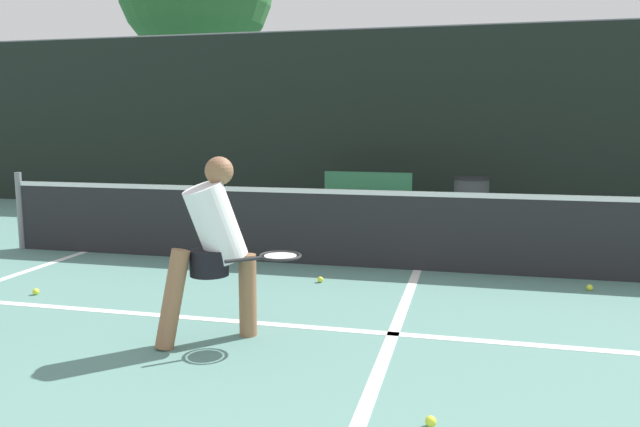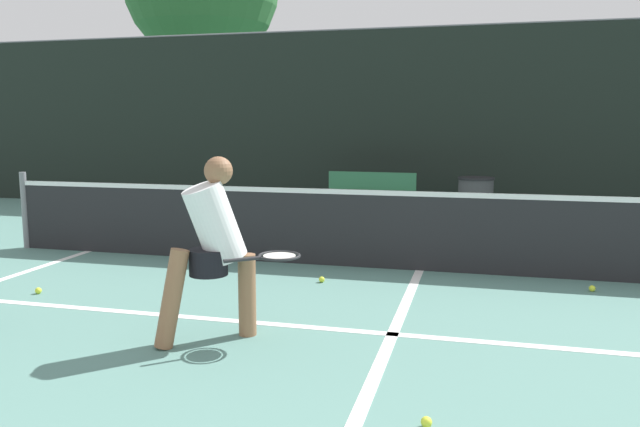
# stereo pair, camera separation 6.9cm
# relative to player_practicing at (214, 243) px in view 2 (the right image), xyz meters

# --- Properties ---
(court_service_line) EXTENTS (8.25, 0.10, 0.01)m
(court_service_line) POSITION_rel_player_practicing_xyz_m (1.37, 0.49, -0.80)
(court_service_line) COLOR white
(court_service_line) RESTS_ON ground
(court_center_mark) EXTENTS (0.10, 4.97, 0.01)m
(court_center_mark) POSITION_rel_player_practicing_xyz_m (1.37, 0.35, -0.80)
(court_center_mark) COLOR white
(court_center_mark) RESTS_ON ground
(net) EXTENTS (11.09, 0.09, 1.07)m
(net) POSITION_rel_player_practicing_xyz_m (1.37, 2.83, -0.29)
(net) COLOR slate
(net) RESTS_ON ground
(fence_back) EXTENTS (24.00, 0.06, 3.56)m
(fence_back) POSITION_rel_player_practicing_xyz_m (1.37, 7.73, 0.97)
(fence_back) COLOR black
(fence_back) RESTS_ON ground
(player_practicing) EXTENTS (1.17, 0.74, 1.49)m
(player_practicing) POSITION_rel_player_practicing_xyz_m (0.00, 0.00, 0.00)
(player_practicing) COLOR #8C6042
(player_practicing) RESTS_ON ground
(tennis_ball_scattered_1) EXTENTS (0.07, 0.07, 0.07)m
(tennis_ball_scattered_1) POSITION_rel_player_practicing_xyz_m (3.21, 2.34, -0.77)
(tennis_ball_scattered_1) COLOR #D1E033
(tennis_ball_scattered_1) RESTS_ON ground
(tennis_ball_scattered_3) EXTENTS (0.07, 0.07, 0.07)m
(tennis_ball_scattered_3) POSITION_rel_player_practicing_xyz_m (0.37, 2.00, -0.77)
(tennis_ball_scattered_3) COLOR #D1E033
(tennis_ball_scattered_3) RESTS_ON ground
(tennis_ball_scattered_5) EXTENTS (0.07, 0.07, 0.07)m
(tennis_ball_scattered_5) POSITION_rel_player_practicing_xyz_m (1.78, -1.06, -0.77)
(tennis_ball_scattered_5) COLOR #D1E033
(tennis_ball_scattered_5) RESTS_ON ground
(tennis_ball_scattered_7) EXTENTS (0.07, 0.07, 0.07)m
(tennis_ball_scattered_7) POSITION_rel_player_practicing_xyz_m (-2.34, 0.82, -0.77)
(tennis_ball_scattered_7) COLOR #D1E033
(tennis_ball_scattered_7) RESTS_ON ground
(courtside_bench) EXTENTS (1.63, 0.43, 0.86)m
(courtside_bench) POSITION_rel_player_practicing_xyz_m (0.12, 6.56, -0.33)
(courtside_bench) COLOR #33724C
(courtside_bench) RESTS_ON ground
(trash_bin) EXTENTS (0.62, 0.62, 0.82)m
(trash_bin) POSITION_rel_player_practicing_xyz_m (1.96, 6.53, -0.39)
(trash_bin) COLOR #3F3F42
(trash_bin) RESTS_ON ground
(parked_car) EXTENTS (1.89, 4.67, 1.53)m
(parked_car) POSITION_rel_player_practicing_xyz_m (3.34, 10.76, -0.16)
(parked_car) COLOR silver
(parked_car) RESTS_ON ground
(building_far) EXTENTS (36.00, 2.40, 5.38)m
(building_far) POSITION_rel_player_practicing_xyz_m (1.37, 21.68, 1.89)
(building_far) COLOR beige
(building_far) RESTS_ON ground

